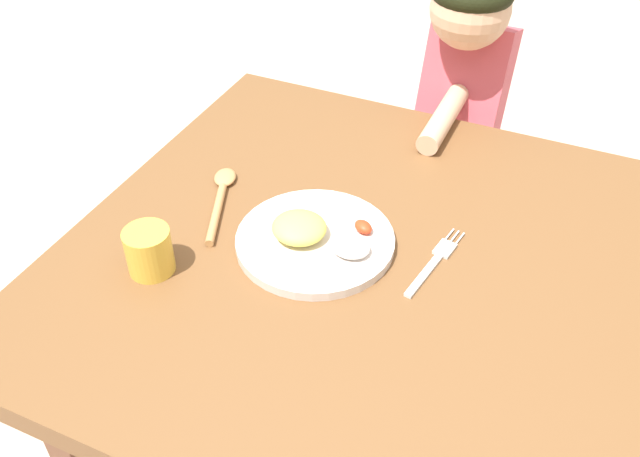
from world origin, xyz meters
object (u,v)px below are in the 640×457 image
at_px(spoon, 221,195).
at_px(drinking_cup, 149,251).
at_px(fork, 435,262).
at_px(person, 454,163).
at_px(plate, 314,239).

xyz_separation_m(spoon, drinking_cup, (-0.01, -0.20, 0.03)).
bearing_deg(drinking_cup, fork, 26.00).
bearing_deg(spoon, person, -49.21).
relative_size(fork, spoon, 0.88).
distance_m(plate, person, 0.66).
bearing_deg(person, plate, 81.96).
bearing_deg(person, spoon, 62.97).
distance_m(fork, drinking_cup, 0.45).
distance_m(spoon, drinking_cup, 0.21).
relative_size(plate, person, 0.25).
xyz_separation_m(plate, fork, (0.19, 0.04, -0.01)).
xyz_separation_m(spoon, person, (0.29, 0.57, -0.21)).
height_order(plate, fork, plate).
height_order(spoon, person, person).
height_order(fork, spoon, spoon).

